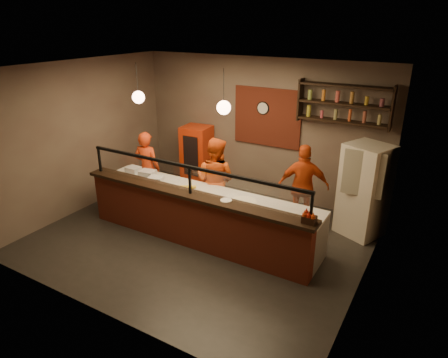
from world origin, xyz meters
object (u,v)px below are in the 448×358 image
Objects in this scene: cook_left at (147,168)px; cook_mid at (215,180)px; wall_clock at (263,108)px; red_cooler at (197,157)px; fridge at (364,191)px; pizza_dough at (244,201)px; cook_right at (303,186)px; pepper_mill at (310,217)px; condiment_caddy at (309,219)px.

cook_mid reaches higher than cook_left.
red_cooler is at bearing -169.07° from wall_clock.
fridge reaches higher than pizza_dough.
cook_right is (1.64, 0.66, -0.03)m from cook_mid.
red_cooler is (-1.60, -0.31, -1.33)m from wall_clock.
wall_clock is 2.93m from cook_left.
pizza_dough is at bearing -72.29° from wall_clock.
cook_mid reaches higher than cook_right.
wall_clock is 0.17× the size of cook_mid.
cook_left is at bearing 165.41° from pepper_mill.
wall_clock reaches higher than pepper_mill.
cook_left is at bearing -9.82° from cook_right.
red_cooler reaches higher than pepper_mill.
fridge reaches higher than cook_left.
wall_clock is 2.11m from red_cooler.
pepper_mill is at bearing 153.81° from cook_mid.
fridge is at bearing 41.70° from pizza_dough.
wall_clock is at bearing -56.56° from cook_right.
pizza_dough is 2.67× the size of pepper_mill.
condiment_caddy is at bearing 153.66° from cook_mid.
wall_clock is 2.10m from cook_right.
condiment_caddy is at bearing -52.73° from wall_clock.
cook_left is 1.78m from cook_mid.
wall_clock is 1.45× the size of condiment_caddy.
wall_clock reaches higher than pizza_dough.
red_cooler is (-2.99, 0.67, -0.09)m from cook_right.
cook_left reaches higher than pizza_dough.
red_cooler is at bearing 146.52° from condiment_caddy.
fridge is at bearing -178.02° from cook_left.
pepper_mill is at bearing 93.89° from condiment_caddy.
cook_mid is 1.90m from red_cooler.
cook_right reaches higher than pepper_mill.
cook_left reaches higher than pepper_mill.
fridge is 4.13m from red_cooler.
pizza_dough is (0.73, -2.29, -1.19)m from wall_clock.
pepper_mill is at bearing -18.79° from pizza_dough.
cook_left is (-2.04, -1.67, -1.27)m from wall_clock.
cook_left is 9.39× the size of pepper_mill.
wall_clock reaches higher than cook_left.
condiment_caddy reaches higher than pizza_dough.
wall_clock reaches higher than cook_mid.
condiment_caddy is (0.71, -1.78, 0.26)m from cook_right.
cook_mid reaches higher than pizza_dough.
pizza_dough is at bearing 157.52° from cook_left.
condiment_caddy is (2.10, -2.76, -0.98)m from wall_clock.
pizza_dough is 1.46m from condiment_caddy.
cook_mid is 2.62m from condiment_caddy.
cook_mid is (-0.26, -1.65, -1.21)m from wall_clock.
wall_clock is 0.63× the size of pizza_dough.
fridge reaches higher than red_cooler.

